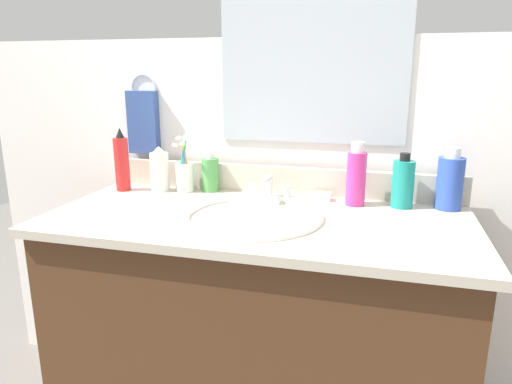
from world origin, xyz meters
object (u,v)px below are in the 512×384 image
Objects in this scene: cup_white_ceramic at (185,176)px; soap_bar at (321,196)px; hand_towel at (143,122)px; bottle_toner_green at (210,174)px; bottle_soap_pink at (356,177)px; faucet at (269,191)px; bottle_spray_red at (122,162)px; bottle_mouthwash_teal at (403,183)px; bottle_lotion_white at (160,170)px; bottle_shampoo_blue at (450,182)px.

cup_white_ceramic reaches higher than soap_bar.
hand_towel is 0.32m from bottle_toner_green.
bottle_toner_green is at bearing 174.72° from bottle_soap_pink.
soap_bar is at bearing 13.67° from faucet.
bottle_soap_pink reaches higher than soap_bar.
cup_white_ceramic is at bearing -162.86° from bottle_toner_green.
bottle_spray_red is at bearing -168.40° from cup_white_ceramic.
bottle_mouthwash_teal reaches higher than bottle_toner_green.
bottle_lotion_white is (-0.79, -0.01, -0.00)m from bottle_mouthwash_teal.
bottle_spray_red is (-0.51, -0.01, 0.07)m from faucet.
bottle_shampoo_blue is (0.54, 0.04, 0.05)m from faucet.
hand_towel is 0.78m from bottle_soap_pink.
bottle_soap_pink is 3.03× the size of soap_bar.
bottle_toner_green is 0.09m from cup_white_ceramic.
bottle_lotion_white is at bearing 11.84° from bottle_spray_red.
hand_towel is 1.04m from bottle_shampoo_blue.
cup_white_ceramic is 2.99× the size of soap_bar.
hand_towel is at bearing 173.54° from soap_bar.
bottle_mouthwash_teal is (-0.13, -0.02, -0.01)m from bottle_shampoo_blue.
cup_white_ceramic is (-0.57, 0.02, -0.03)m from bottle_soap_pink.
bottle_shampoo_blue is 1.36× the size of bottle_toner_green.
bottle_shampoo_blue is at bearing 6.74° from bottle_mouthwash_teal.
bottle_shampoo_blue reaches higher than faucet.
bottle_shampoo_blue is 0.84m from cup_white_ceramic.
bottle_soap_pink is 1.26× the size of bottle_lotion_white.
soap_bar is at bearing -2.77° from bottle_toner_green.
faucet is 1.04× the size of bottle_lotion_white.
bottle_mouthwash_teal reaches higher than bottle_lotion_white.
bottle_toner_green is (0.17, 0.04, -0.01)m from bottle_lotion_white.
bottle_soap_pink is 0.13m from soap_bar.
cup_white_ceramic is at bearing 173.99° from faucet.
bottle_spray_red is (-0.02, -0.12, -0.12)m from hand_towel.
hand_towel is 1.19× the size of bottle_shampoo_blue.
soap_bar is at bearing -179.63° from bottle_shampoo_blue.
hand_towel is 1.34× the size of bottle_mouthwash_teal.
bottle_lotion_white is at bearing -165.78° from bottle_toner_green.
faucet is 0.75× the size of bottle_spray_red.
bottle_spray_red reaches higher than bottle_shampoo_blue.
bottle_lotion_white is 2.40× the size of soap_bar.
bottle_mouthwash_teal is (0.92, 0.04, -0.02)m from bottle_spray_red.
bottle_spray_red reaches higher than bottle_toner_green.
bottle_spray_red reaches higher than soap_bar.
bottle_toner_green is at bearing 178.79° from bottle_shampoo_blue.
hand_towel is at bearing 136.93° from bottle_lotion_white.
soap_bar is (-0.11, 0.03, -0.08)m from bottle_soap_pink.
bottle_shampoo_blue is 1.20× the size of bottle_lotion_white.
bottle_mouthwash_teal reaches higher than faucet.
hand_towel is at bearing 79.90° from bottle_spray_red.
bottle_mouthwash_teal is at bearing 3.66° from faucet.
hand_towel is 1.13× the size of bottle_soap_pink.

